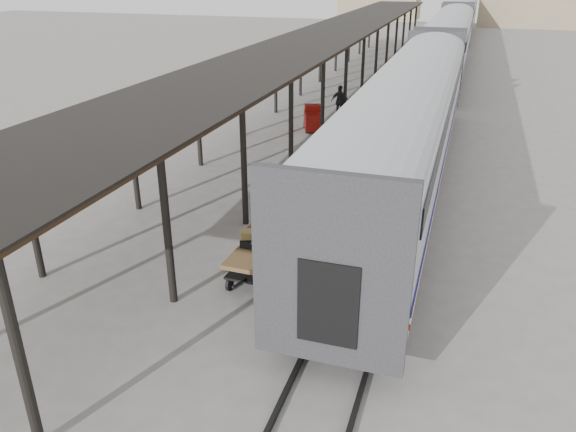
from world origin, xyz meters
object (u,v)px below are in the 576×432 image
Objects in this scene: porter at (260,229)px; baggage_cart at (260,256)px; luggage_tug at (313,119)px; pedestrian at (340,102)px.

baggage_cart is at bearing 34.59° from porter.
baggage_cart is at bearing -101.11° from luggage_tug.
luggage_tug reaches higher than baggage_cart.
porter is at bearing 102.22° from pedestrian.
porter is 18.87m from pedestrian.
pedestrian is at bearing 98.01° from baggage_cart.
baggage_cart is 1.33m from porter.
baggage_cart is 15.30m from luggage_tug.
baggage_cart is 1.47× the size of luggage_tug.
pedestrian is at bearing 20.26° from porter.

